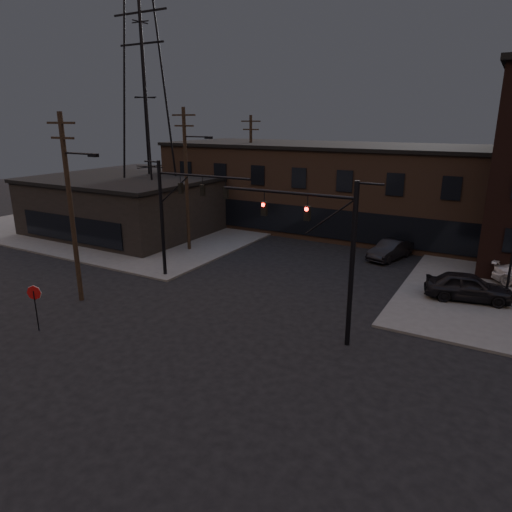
{
  "coord_description": "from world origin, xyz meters",
  "views": [
    {
      "loc": [
        12.6,
        -15.23,
        10.59
      ],
      "look_at": [
        0.92,
        5.26,
        3.5
      ],
      "focal_mm": 32.0,
      "sensor_mm": 36.0,
      "label": 1
    }
  ],
  "objects_px": {
    "parked_car_lot_a": "(468,286)",
    "car_crossing": "(390,250)",
    "traffic_signal_far": "(176,207)",
    "traffic_signal_near": "(330,244)",
    "stop_sign": "(34,298)"
  },
  "relations": [
    {
      "from": "parked_car_lot_a",
      "to": "traffic_signal_far",
      "type": "bearing_deg",
      "value": 95.42
    },
    {
      "from": "traffic_signal_far",
      "to": "parked_car_lot_a",
      "type": "relative_size",
      "value": 1.63
    },
    {
      "from": "stop_sign",
      "to": "car_crossing",
      "type": "bearing_deg",
      "value": 59.84
    },
    {
      "from": "traffic_signal_near",
      "to": "traffic_signal_far",
      "type": "distance_m",
      "value": 12.57
    },
    {
      "from": "stop_sign",
      "to": "parked_car_lot_a",
      "type": "relative_size",
      "value": 0.51
    },
    {
      "from": "parked_car_lot_a",
      "to": "car_crossing",
      "type": "height_order",
      "value": "parked_car_lot_a"
    },
    {
      "from": "car_crossing",
      "to": "traffic_signal_near",
      "type": "bearing_deg",
      "value": -71.25
    },
    {
      "from": "traffic_signal_near",
      "to": "car_crossing",
      "type": "height_order",
      "value": "traffic_signal_near"
    },
    {
      "from": "parked_car_lot_a",
      "to": "traffic_signal_near",
      "type": "bearing_deg",
      "value": 136.24
    },
    {
      "from": "traffic_signal_near",
      "to": "parked_car_lot_a",
      "type": "relative_size",
      "value": 1.63
    },
    {
      "from": "traffic_signal_far",
      "to": "car_crossing",
      "type": "height_order",
      "value": "traffic_signal_far"
    },
    {
      "from": "parked_car_lot_a",
      "to": "car_crossing",
      "type": "bearing_deg",
      "value": 32.05
    },
    {
      "from": "stop_sign",
      "to": "car_crossing",
      "type": "height_order",
      "value": "stop_sign"
    },
    {
      "from": "parked_car_lot_a",
      "to": "car_crossing",
      "type": "relative_size",
      "value": 1.07
    },
    {
      "from": "stop_sign",
      "to": "car_crossing",
      "type": "xyz_separation_m",
      "value": [
        12.73,
        21.9,
        -1.09
      ]
    }
  ]
}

